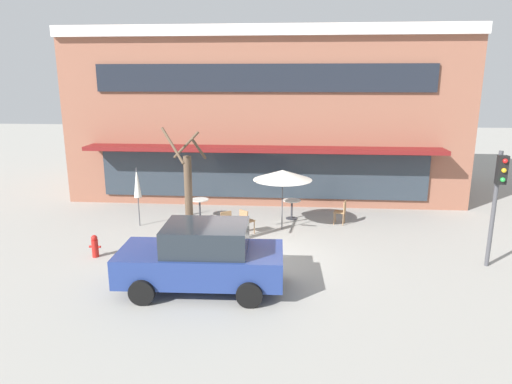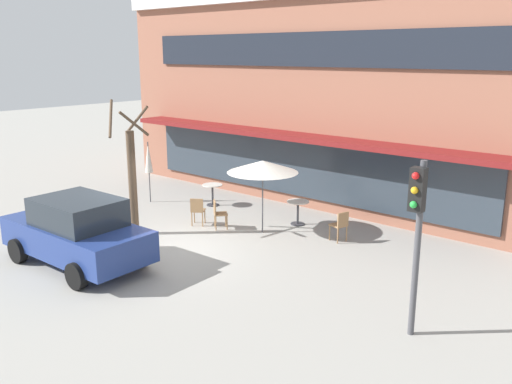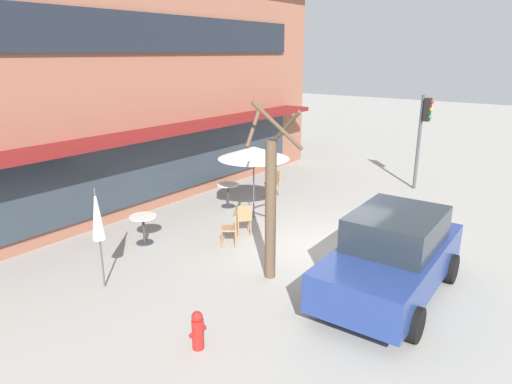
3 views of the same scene
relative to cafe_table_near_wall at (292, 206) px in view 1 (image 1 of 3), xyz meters
name	(u,v)px [view 1 (image 1 of 3)]	position (x,y,z in m)	size (l,w,h in m)	color
ground_plane	(249,260)	(-1.27, -4.26, -0.52)	(80.00, 80.00, 0.00)	#9E9B93
building_facade	(268,112)	(-1.27, 5.70, 3.20)	(17.15, 9.10, 7.44)	#935B47
cafe_table_near_wall	(292,206)	(0.00, 0.00, 0.00)	(0.70, 0.70, 0.76)	#333338
cafe_table_streetside	(200,205)	(-3.60, -0.18, 0.00)	(0.70, 0.70, 0.76)	#333338
patio_umbrella_green_folded	(137,183)	(-5.65, -1.32, 1.11)	(0.28, 0.28, 2.20)	#4C4C51
patio_umbrella_cream_folded	(283,175)	(-0.35, -1.31, 1.51)	(2.10, 2.10, 2.20)	#4C4C51
cafe_chair_0	(246,220)	(-1.60, -1.93, 0.01)	(0.56, 0.56, 0.89)	#9E754C
cafe_chair_1	(225,221)	(-2.31, -2.11, 0.01)	(0.55, 0.55, 0.89)	#9E754C
cafe_chair_2	(342,211)	(1.87, -0.51, 0.01)	(0.49, 0.49, 0.89)	#9E754C
parked_sedan	(202,257)	(-2.26, -6.32, 0.36)	(4.26, 2.13, 1.76)	navy
street_tree	(188,199)	(-3.15, -3.90, 1.24)	(1.29, 1.26, 3.96)	brown
traffic_light_pole	(498,191)	(5.73, -4.24, 1.78)	(0.26, 0.44, 3.40)	#47474C
fire_hydrant	(95,246)	(-5.99, -4.42, -0.16)	(0.36, 0.20, 0.71)	red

